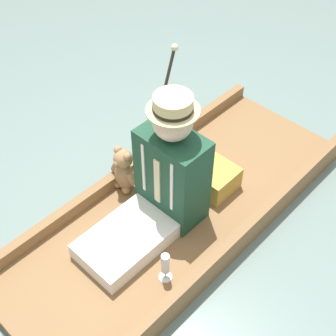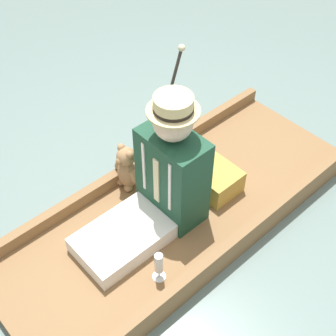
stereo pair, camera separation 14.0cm
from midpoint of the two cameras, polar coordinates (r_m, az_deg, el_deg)
The scene contains 7 objects.
ground_plane at distance 3.06m, azimuth 2.65°, elevation -6.05°, with size 16.00×16.00×0.00m, color slate.
punt_boat at distance 3.01m, azimuth 2.69°, elevation -5.32°, with size 0.94×2.43×0.19m.
seat_cushion at distance 3.06m, azimuth 6.52°, elevation -1.02°, with size 0.37×0.26×0.16m.
seated_person at distance 2.68m, azimuth 0.68°, elevation -1.67°, with size 0.40×0.81×0.88m.
teddy_bear at distance 2.99m, azimuth -3.73°, elevation -0.08°, with size 0.24×0.14×0.34m.
wine_glass at distance 2.58m, azimuth 0.47°, elevation -11.75°, with size 0.08×0.08×0.21m.
walking_cane at distance 2.94m, azimuth 1.29°, elevation 7.98°, with size 0.04×0.31×0.86m.
Camera 2 is at (-1.36, 1.33, 2.39)m, focal length 50.00 mm.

